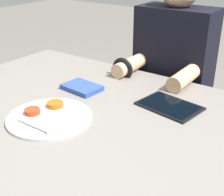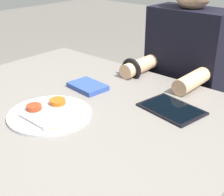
{
  "view_description": "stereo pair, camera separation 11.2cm",
  "coord_description": "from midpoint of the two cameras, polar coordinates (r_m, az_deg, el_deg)",
  "views": [
    {
      "loc": [
        0.74,
        -0.78,
        1.24
      ],
      "look_at": [
        0.15,
        0.04,
        0.76
      ],
      "focal_mm": 50.0,
      "sensor_mm": 36.0,
      "label": 1
    },
    {
      "loc": [
        0.82,
        -0.71,
        1.24
      ],
      "look_at": [
        0.15,
        0.04,
        0.76
      ],
      "focal_mm": 50.0,
      "sensor_mm": 36.0,
      "label": 2
    }
  ],
  "objects": [
    {
      "name": "dining_table",
      "position": [
        1.4,
        -8.77,
        -14.53
      ],
      "size": [
        1.27,
        0.98,
        0.7
      ],
      "color": "slate",
      "rests_on": "ground_plane"
    },
    {
      "name": "thali_tray",
      "position": [
        1.13,
        -14.06,
        -3.5
      ],
      "size": [
        0.3,
        0.3,
        0.03
      ],
      "color": "#B7BABF",
      "rests_on": "dining_table"
    },
    {
      "name": "red_notebook",
      "position": [
        1.34,
        -7.92,
        1.81
      ],
      "size": [
        0.17,
        0.13,
        0.02
      ],
      "color": "silver",
      "rests_on": "dining_table"
    },
    {
      "name": "tablet_device",
      "position": [
        1.19,
        7.83,
        -1.51
      ],
      "size": [
        0.25,
        0.19,
        0.01
      ],
      "color": "black",
      "rests_on": "dining_table"
    },
    {
      "name": "person_diner",
      "position": [
        1.68,
        8.8,
        0.69
      ],
      "size": [
        0.38,
        0.42,
        1.17
      ],
      "color": "black",
      "rests_on": "ground_plane"
    }
  ]
}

